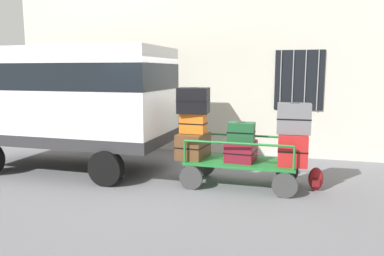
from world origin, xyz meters
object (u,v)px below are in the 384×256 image
(suitcase_midleft_bottom, at_px, (241,151))
(suitcase_center_bottom, at_px, (293,149))
(luggage_cart, at_px, (241,166))
(van, at_px, (70,95))
(suitcase_midleft_middle, at_px, (241,132))
(suitcase_center_middle, at_px, (294,118))
(suitcase_left_top, at_px, (193,100))
(suitcase_left_bottom, at_px, (193,145))
(backpack, at_px, (316,179))
(suitcase_left_middle, at_px, (193,123))

(suitcase_midleft_bottom, relative_size, suitcase_center_bottom, 0.92)
(luggage_cart, bearing_deg, van, 175.91)
(van, height_order, suitcase_midleft_middle, van)
(suitcase_center_middle, bearing_deg, van, 176.59)
(suitcase_left_top, xyz_separation_m, suitcase_center_middle, (1.93, -0.02, -0.29))
(van, relative_size, suitcase_center_middle, 7.19)
(suitcase_center_bottom, bearing_deg, van, 176.97)
(luggage_cart, relative_size, suitcase_left_top, 3.33)
(van, height_order, suitcase_left_bottom, van)
(suitcase_left_top, distance_m, suitcase_center_middle, 1.95)
(suitcase_left_top, bearing_deg, backpack, 2.20)
(suitcase_midleft_middle, bearing_deg, suitcase_left_top, 178.77)
(suitcase_center_bottom, relative_size, backpack, 1.69)
(backpack, bearing_deg, suitcase_center_middle, -165.92)
(suitcase_left_bottom, height_order, suitcase_midleft_middle, suitcase_midleft_middle)
(suitcase_midleft_bottom, bearing_deg, van, 176.07)
(suitcase_left_bottom, relative_size, suitcase_midleft_bottom, 1.16)
(suitcase_center_bottom, bearing_deg, backpack, 10.12)
(suitcase_midleft_middle, bearing_deg, suitcase_midleft_bottom, 90.00)
(suitcase_left_bottom, relative_size, suitcase_center_bottom, 1.07)
(suitcase_left_middle, height_order, suitcase_midleft_middle, suitcase_left_middle)
(suitcase_left_middle, bearing_deg, suitcase_midleft_middle, -0.71)
(suitcase_left_bottom, distance_m, suitcase_midleft_middle, 1.02)
(luggage_cart, xyz_separation_m, suitcase_midleft_middle, (-0.00, -0.01, 0.67))
(backpack, bearing_deg, luggage_cart, -175.90)
(luggage_cart, relative_size, backpack, 4.95)
(backpack, bearing_deg, van, 178.06)
(backpack, bearing_deg, suitcase_center_bottom, -169.88)
(suitcase_midleft_bottom, relative_size, suitcase_midleft_middle, 1.34)
(suitcase_left_top, distance_m, suitcase_midleft_bottom, 1.36)
(suitcase_left_middle, xyz_separation_m, suitcase_center_bottom, (1.93, 0.02, -0.41))
(suitcase_left_top, bearing_deg, suitcase_center_middle, -0.59)
(luggage_cart, distance_m, suitcase_midleft_bottom, 0.29)
(suitcase_left_bottom, height_order, suitcase_left_top, suitcase_left_top)
(van, distance_m, luggage_cart, 4.17)
(suitcase_left_top, relative_size, suitcase_midleft_bottom, 0.95)
(luggage_cart, height_order, suitcase_center_middle, suitcase_center_middle)
(suitcase_left_bottom, bearing_deg, backpack, 2.42)
(suitcase_left_middle, bearing_deg, suitcase_left_bottom, -90.00)
(suitcase_left_bottom, bearing_deg, suitcase_left_middle, 90.00)
(suitcase_center_middle, bearing_deg, luggage_cart, 179.39)
(van, distance_m, suitcase_left_middle, 3.04)
(suitcase_left_middle, xyz_separation_m, backpack, (2.37, 0.10, -0.98))
(suitcase_midleft_middle, height_order, backpack, suitcase_midleft_middle)
(suitcase_midleft_bottom, xyz_separation_m, backpack, (1.41, 0.09, -0.47))
(suitcase_midleft_bottom, relative_size, suitcase_center_middle, 1.10)
(van, distance_m, backpack, 5.56)
(van, relative_size, suitcase_left_top, 6.88)
(luggage_cart, bearing_deg, suitcase_midleft_bottom, 90.00)
(van, distance_m, suitcase_left_top, 3.00)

